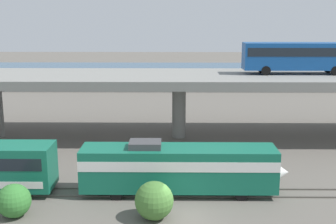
{
  "coord_description": "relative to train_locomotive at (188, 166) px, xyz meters",
  "views": [
    {
      "loc": [
        -0.65,
        -28.22,
        13.66
      ],
      "look_at": [
        -1.16,
        15.27,
        3.92
      ],
      "focal_mm": 47.62,
      "sensor_mm": 36.0,
      "label": 1
    }
  ],
  "objects": [
    {
      "name": "parked_car_2",
      "position": [
        23.77,
        52.02,
        -0.12
      ],
      "size": [
        4.44,
        1.86,
        1.5
      ],
      "color": "black",
      "rests_on": "pier_parking_lot"
    },
    {
      "name": "shrub_left",
      "position": [
        -11.97,
        -4.17,
        -1.03
      ],
      "size": [
        2.33,
        2.33,
        2.33
      ],
      "primitive_type": "sphere",
      "color": "#367C33",
      "rests_on": "ground_plane"
    },
    {
      "name": "parked_car_3",
      "position": [
        -21.87,
        53.08,
        -0.12
      ],
      "size": [
        4.24,
        1.93,
        1.5
      ],
      "color": "#B7B7BC",
      "rests_on": "pier_parking_lot"
    },
    {
      "name": "highway_overpass",
      "position": [
        -0.51,
        16.0,
        4.17
      ],
      "size": [
        96.0,
        10.95,
        7.07
      ],
      "color": "gray",
      "rests_on": "ground_plane"
    },
    {
      "name": "ground_plane",
      "position": [
        -0.51,
        -4.0,
        -2.19
      ],
      "size": [
        260.0,
        260.0,
        0.0
      ],
      "primitive_type": "plane",
      "color": "#605B54"
    },
    {
      "name": "parked_car_0",
      "position": [
        15.76,
        54.21,
        -0.12
      ],
      "size": [
        4.68,
        1.91,
        1.5
      ],
      "color": "black",
      "rests_on": "pier_parking_lot"
    },
    {
      "name": "transit_bus_on_overpass",
      "position": [
        12.52,
        16.58,
        6.93
      ],
      "size": [
        12.0,
        2.68,
        3.4
      ],
      "color": "#14478C",
      "rests_on": "highway_overpass"
    },
    {
      "name": "harbor_water",
      "position": [
        -0.51,
        74.0,
        -2.19
      ],
      "size": [
        140.0,
        36.0,
        0.01
      ],
      "primitive_type": "cube",
      "color": "#2D5170",
      "rests_on": "ground_plane"
    },
    {
      "name": "train_locomotive",
      "position": [
        0.0,
        0.0,
        0.0
      ],
      "size": [
        15.81,
        3.04,
        4.18
      ],
      "color": "#14664C",
      "rests_on": "ground_plane"
    },
    {
      "name": "rail_strip_near",
      "position": [
        -0.51,
        -0.76,
        -2.13
      ],
      "size": [
        110.0,
        0.12,
        0.12
      ],
      "primitive_type": "cube",
      "color": "#59544C",
      "rests_on": "ground_plane"
    },
    {
      "name": "parked_car_1",
      "position": [
        -22.94,
        48.55,
        -0.12
      ],
      "size": [
        4.01,
        1.87,
        1.5
      ],
      "color": "navy",
      "rests_on": "pier_parking_lot"
    },
    {
      "name": "parked_car_4",
      "position": [
        -15.41,
        51.24,
        -0.12
      ],
      "size": [
        4.62,
        1.97,
        1.5
      ],
      "color": "#9E998C",
      "rests_on": "pier_parking_lot"
    },
    {
      "name": "rail_strip_far",
      "position": [
        -0.51,
        0.76,
        -2.13
      ],
      "size": [
        110.0,
        0.12,
        0.12
      ],
      "primitive_type": "cube",
      "color": "#59544C",
      "rests_on": "ground_plane"
    },
    {
      "name": "pier_parking_lot",
      "position": [
        -0.51,
        51.0,
        -1.54
      ],
      "size": [
        60.57,
        13.14,
        1.3
      ],
      "primitive_type": "cube",
      "color": "gray",
      "rests_on": "ground_plane"
    },
    {
      "name": "shrub_right",
      "position": [
        -2.42,
        -4.37,
        -0.88
      ],
      "size": [
        2.63,
        2.63,
        2.63
      ],
      "primitive_type": "sphere",
      "color": "#477A34",
      "rests_on": "ground_plane"
    }
  ]
}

